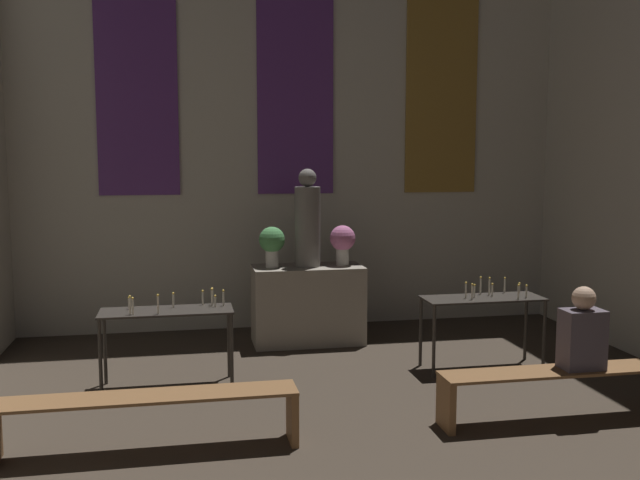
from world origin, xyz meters
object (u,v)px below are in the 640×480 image
(flower_vase_left, at_px, (272,242))
(statue, at_px, (308,222))
(person_seated, at_px, (582,333))
(flower_vase_right, at_px, (343,241))
(candle_rack_left, at_px, (167,319))
(pew_back_right, at_px, (570,382))
(altar, at_px, (308,304))
(candle_rack_right, at_px, (483,306))
(pew_back_left, at_px, (148,409))

(flower_vase_left, bearing_deg, statue, 0.00)
(person_seated, bearing_deg, flower_vase_right, 115.86)
(flower_vase_left, xyz_separation_m, person_seated, (2.34, -3.02, -0.48))
(flower_vase_left, relative_size, candle_rack_left, 0.38)
(pew_back_right, bearing_deg, statue, 120.82)
(altar, distance_m, person_seated, 3.58)
(candle_rack_right, relative_size, pew_back_right, 0.56)
(altar, bearing_deg, person_seated, -57.77)
(flower_vase_right, relative_size, person_seated, 0.68)
(statue, relative_size, person_seated, 1.64)
(flower_vase_left, height_order, pew_back_right, flower_vase_left)
(flower_vase_left, distance_m, pew_back_right, 3.87)
(flower_vase_right, bearing_deg, statue, 180.00)
(altar, xyz_separation_m, flower_vase_left, (-0.44, 0.00, 0.79))
(flower_vase_left, xyz_separation_m, flower_vase_right, (0.88, 0.00, 0.00))
(statue, xyz_separation_m, candle_rack_left, (-1.67, -1.42, -0.82))
(altar, xyz_separation_m, pew_back_right, (1.80, -3.02, -0.13))
(flower_vase_left, bearing_deg, altar, 0.00)
(candle_rack_left, bearing_deg, statue, 40.35)
(statue, relative_size, candle_rack_right, 0.91)
(statue, bearing_deg, flower_vase_left, 180.00)
(pew_back_right, bearing_deg, candle_rack_left, 155.32)
(altar, relative_size, flower_vase_left, 2.72)
(candle_rack_right, bearing_deg, pew_back_right, -85.82)
(candle_rack_right, relative_size, pew_back_left, 0.56)
(flower_vase_right, distance_m, pew_back_left, 3.87)
(statue, xyz_separation_m, pew_back_left, (-1.80, -3.02, -1.16))
(altar, xyz_separation_m, flower_vase_right, (0.44, 0.00, 0.79))
(candle_rack_left, relative_size, person_seated, 1.80)
(flower_vase_right, height_order, pew_back_left, flower_vase_right)
(flower_vase_left, relative_size, pew_back_right, 0.21)
(flower_vase_right, xyz_separation_m, candle_rack_left, (-2.11, -1.42, -0.57))
(flower_vase_left, relative_size, pew_back_left, 0.21)
(candle_rack_left, height_order, pew_back_right, candle_rack_left)
(candle_rack_left, height_order, person_seated, person_seated)
(flower_vase_left, xyz_separation_m, candle_rack_right, (2.12, -1.42, -0.57))
(statue, distance_m, flower_vase_right, 0.50)
(flower_vase_right, bearing_deg, candle_rack_right, -48.82)
(altar, distance_m, flower_vase_right, 0.90)
(altar, relative_size, flower_vase_right, 2.72)
(statue, xyz_separation_m, pew_back_right, (1.80, -3.02, -1.16))
(pew_back_left, bearing_deg, statue, 59.18)
(candle_rack_right, xyz_separation_m, person_seated, (0.22, -1.59, 0.09))
(flower_vase_right, relative_size, pew_back_right, 0.21)
(candle_rack_right, bearing_deg, flower_vase_left, 146.20)
(flower_vase_left, xyz_separation_m, pew_back_left, (-1.36, -3.02, -0.92))
(flower_vase_right, distance_m, candle_rack_left, 2.61)
(altar, relative_size, pew_back_right, 0.58)
(candle_rack_left, bearing_deg, flower_vase_left, 49.06)
(flower_vase_left, distance_m, candle_rack_right, 2.62)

